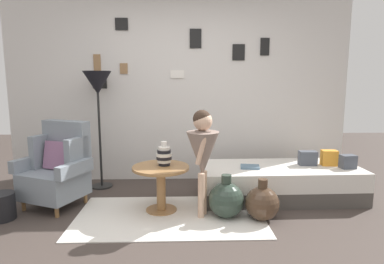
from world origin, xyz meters
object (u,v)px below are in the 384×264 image
(armchair, at_px, (58,168))
(book_on_daybed, at_px, (250,167))
(daybed, at_px, (280,182))
(demijohn_far, at_px, (262,203))
(floor_lamp, at_px, (98,88))
(person_child, at_px, (203,149))
(magazine_basket, at_px, (1,207))
(side_table, at_px, (161,178))
(demijohn_near, at_px, (226,200))
(vase_striped, at_px, (164,155))

(armchair, bearing_deg, book_on_daybed, 1.78)
(daybed, distance_m, demijohn_far, 0.74)
(armchair, xyz_separation_m, floor_lamp, (0.34, 0.63, 0.90))
(person_child, xyz_separation_m, book_on_daybed, (0.60, 0.46, -0.32))
(book_on_daybed, xyz_separation_m, magazine_basket, (-2.70, -0.47, -0.28))
(floor_lamp, xyz_separation_m, magazine_basket, (-0.79, -1.03, -1.20))
(armchair, relative_size, floor_lamp, 0.62)
(magazine_basket, bearing_deg, book_on_daybed, 9.91)
(person_child, bearing_deg, daybed, 28.23)
(book_on_daybed, xyz_separation_m, demijohn_far, (0.02, -0.57, -0.23))
(daybed, xyz_separation_m, magazine_basket, (-3.09, -0.54, -0.06))
(armchair, xyz_separation_m, person_child, (1.65, -0.39, 0.29))
(side_table, relative_size, demijohn_near, 1.35)
(floor_lamp, bearing_deg, armchair, -118.09)
(daybed, height_order, book_on_daybed, book_on_daybed)
(daybed, distance_m, vase_striped, 1.50)
(vase_striped, distance_m, floor_lamp, 1.41)
(armchair, distance_m, book_on_daybed, 2.24)
(armchair, distance_m, vase_striped, 1.26)
(magazine_basket, bearing_deg, daybed, 9.99)
(side_table, bearing_deg, person_child, -19.43)
(armchair, distance_m, magazine_basket, 0.68)
(side_table, height_order, book_on_daybed, side_table)
(floor_lamp, relative_size, demijohn_far, 3.56)
(floor_lamp, bearing_deg, book_on_daybed, -16.31)
(daybed, bearing_deg, demijohn_far, -120.39)
(book_on_daybed, height_order, demijohn_near, demijohn_near)
(armchair, bearing_deg, side_table, -10.89)
(side_table, xyz_separation_m, book_on_daybed, (1.04, 0.30, 0.04))
(daybed, distance_m, book_on_daybed, 0.45)
(armchair, relative_size, vase_striped, 3.61)
(floor_lamp, distance_m, demijohn_far, 2.51)
(floor_lamp, bearing_deg, demijohn_near, -33.84)
(daybed, bearing_deg, vase_striped, -166.70)
(daybed, bearing_deg, person_child, -151.77)
(vase_striped, relative_size, magazine_basket, 0.96)
(floor_lamp, height_order, magazine_basket, floor_lamp)
(book_on_daybed, distance_m, demijohn_near, 0.64)
(daybed, xyz_separation_m, floor_lamp, (-2.30, 0.49, 1.14))
(armchair, height_order, vase_striped, armchair)
(side_table, height_order, vase_striped, vase_striped)
(book_on_daybed, relative_size, demijohn_far, 0.50)
(side_table, distance_m, demijohn_near, 0.74)
(person_child, bearing_deg, demijohn_near, -6.49)
(armchair, xyz_separation_m, book_on_daybed, (2.24, 0.07, -0.02))
(side_table, bearing_deg, floor_lamp, 135.14)
(daybed, bearing_deg, magazine_basket, -170.01)
(vase_striped, bearing_deg, armchair, 171.31)
(demijohn_near, distance_m, demijohn_far, 0.37)
(vase_striped, relative_size, floor_lamp, 0.17)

